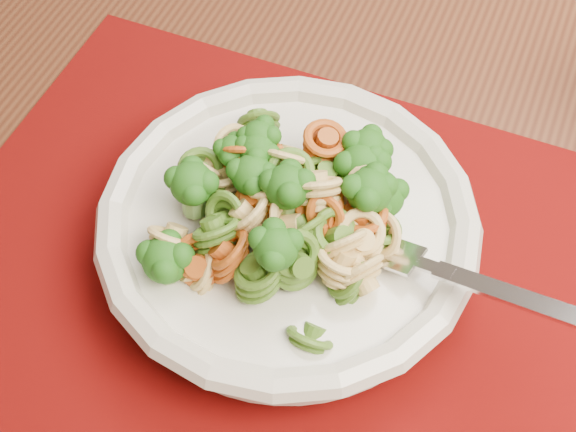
{
  "coord_description": "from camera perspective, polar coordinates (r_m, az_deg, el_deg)",
  "views": [
    {
      "loc": [
        -0.51,
        -0.18,
        1.19
      ],
      "look_at": [
        -0.53,
        0.1,
        0.8
      ],
      "focal_mm": 50.0,
      "sensor_mm": 36.0,
      "label": 1
    }
  ],
  "objects": [
    {
      "name": "dining_table",
      "position": [
        0.61,
        3.85,
        -6.55
      ],
      "size": [
        1.65,
        1.33,
        0.76
      ],
      "rotation": [
        0.0,
        0.0,
        -0.32
      ],
      "color": "#502A16",
      "rests_on": "ground"
    },
    {
      "name": "placemat",
      "position": [
        0.51,
        -1.34,
        -3.3
      ],
      "size": [
        0.5,
        0.44,
        0.0
      ],
      "primitive_type": "cube",
      "rotation": [
        0.0,
        0.0,
        -0.32
      ],
      "color": "#600704",
      "rests_on": "dining_table"
    },
    {
      "name": "pasta_bowl",
      "position": [
        0.49,
        -0.0,
        -0.8
      ],
      "size": [
        0.23,
        0.23,
        0.04
      ],
      "color": "beige",
      "rests_on": "placemat"
    },
    {
      "name": "pasta_broccoli_heap",
      "position": [
        0.48,
        0.0,
        0.42
      ],
      "size": [
        0.2,
        0.2,
        0.06
      ],
      "primitive_type": null,
      "color": "tan",
      "rests_on": "pasta_bowl"
    },
    {
      "name": "fork",
      "position": [
        0.46,
        7.85,
        -2.81
      ],
      "size": [
        0.17,
        0.12,
        0.08
      ],
      "primitive_type": null,
      "rotation": [
        0.0,
        -0.35,
        -0.57
      ],
      "color": "silver",
      "rests_on": "pasta_bowl"
    }
  ]
}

